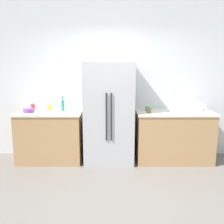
{
  "coord_description": "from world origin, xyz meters",
  "views": [
    {
      "loc": [
        -0.06,
        -2.98,
        1.76
      ],
      "look_at": [
        -0.05,
        0.43,
        1.11
      ],
      "focal_mm": 39.29,
      "sensor_mm": 36.0,
      "label": 1
    }
  ],
  "objects": [
    {
      "name": "cup_b",
      "position": [
        -1.57,
        1.61,
        0.99
      ],
      "size": [
        0.08,
        0.08,
        0.11
      ],
      "primitive_type": "cylinder",
      "color": "red",
      "rests_on": "counter_left"
    },
    {
      "name": "cup_a",
      "position": [
        0.6,
        1.31,
        0.97
      ],
      "size": [
        0.08,
        0.08,
        0.07
      ],
      "primitive_type": "cylinder",
      "color": "brown",
      "rests_on": "counter_right"
    },
    {
      "name": "cup_c",
      "position": [
        0.61,
        1.49,
        0.97
      ],
      "size": [
        0.09,
        0.09,
        0.08
      ],
      "primitive_type": "cylinder",
      "color": "green",
      "rests_on": "counter_right"
    },
    {
      "name": "refrigerator",
      "position": [
        -0.11,
        1.4,
        0.91
      ],
      "size": [
        0.89,
        0.71,
        1.82
      ],
      "color": "#B2B5BA",
      "rests_on": "ground_plane"
    },
    {
      "name": "toaster",
      "position": [
        1.51,
        1.56,
        1.01
      ],
      "size": [
        0.22,
        0.16,
        0.16
      ],
      "primitive_type": "cube",
      "color": "silver",
      "rests_on": "counter_right"
    },
    {
      "name": "bowl_a",
      "position": [
        -1.56,
        1.33,
        0.97
      ],
      "size": [
        0.19,
        0.19,
        0.07
      ],
      "primitive_type": "cylinder",
      "color": "purple",
      "rests_on": "counter_left"
    },
    {
      "name": "cup_d",
      "position": [
        -1.26,
        1.62,
        0.98
      ],
      "size": [
        0.09,
        0.09,
        0.09
      ],
      "primitive_type": "cylinder",
      "color": "yellow",
      "rests_on": "counter_left"
    },
    {
      "name": "counter_left",
      "position": [
        -1.21,
        1.43,
        0.47
      ],
      "size": [
        1.19,
        0.69,
        0.93
      ],
      "color": "tan",
      "rests_on": "ground_plane"
    },
    {
      "name": "ground_plane",
      "position": [
        0.0,
        0.0,
        0.0
      ],
      "size": [
        10.79,
        10.79,
        0.0
      ],
      "primitive_type": "plane",
      "color": "slate"
    },
    {
      "name": "counter_right",
      "position": [
        1.09,
        1.43,
        0.47
      ],
      "size": [
        1.4,
        0.69,
        0.93
      ],
      "color": "tan",
      "rests_on": "ground_plane"
    },
    {
      "name": "kitchen_back_panel",
      "position": [
        0.0,
        1.81,
        1.46
      ],
      "size": [
        5.39,
        0.1,
        2.93
      ],
      "primitive_type": "cube",
      "color": "silver",
      "rests_on": "ground_plane"
    },
    {
      "name": "bottle_a",
      "position": [
        -0.97,
        1.51,
        1.03
      ],
      "size": [
        0.06,
        0.06,
        0.27
      ],
      "color": "teal",
      "rests_on": "counter_left"
    }
  ]
}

